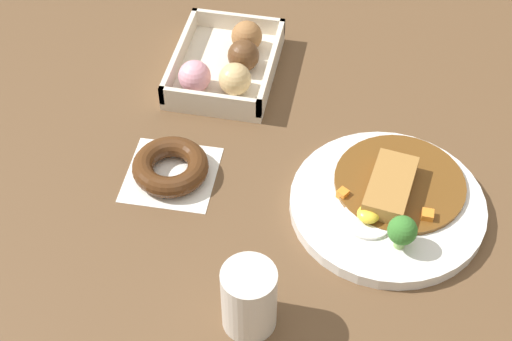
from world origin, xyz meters
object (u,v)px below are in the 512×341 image
Objects in this scene: donut_box at (228,64)px; chocolate_ring_donut at (171,167)px; coffee_mug at (249,298)px; curry_plate at (389,202)px.

chocolate_ring_donut is (-0.22, 0.03, -0.01)m from donut_box.
coffee_mug is at bearing -143.44° from chocolate_ring_donut.
coffee_mug is at bearing -164.02° from donut_box.
chocolate_ring_donut is at bearing 89.47° from curry_plate.
donut_box is 0.45m from coffee_mug.
donut_box is at bearing 50.32° from curry_plate.
donut_box is 2.20× the size of coffee_mug.
curry_plate reaches higher than donut_box.
donut_box is 1.63× the size of chocolate_ring_donut.
coffee_mug reaches higher than chocolate_ring_donut.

